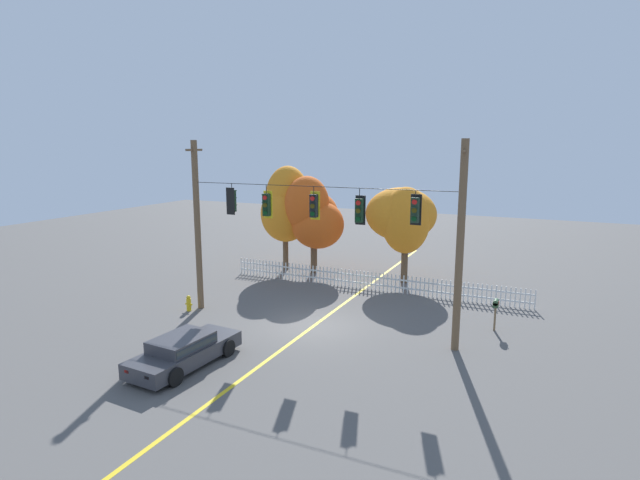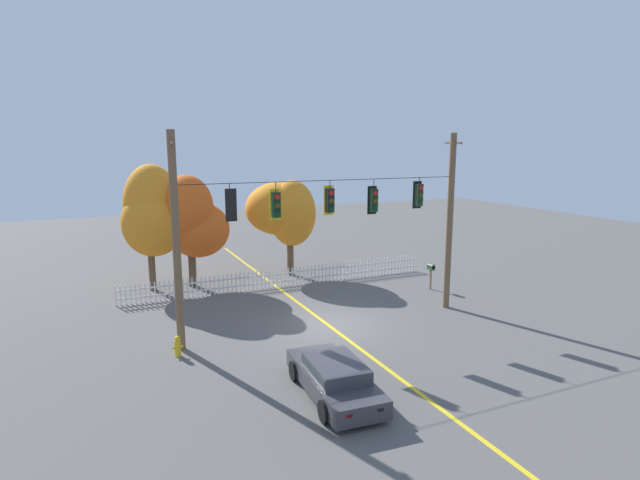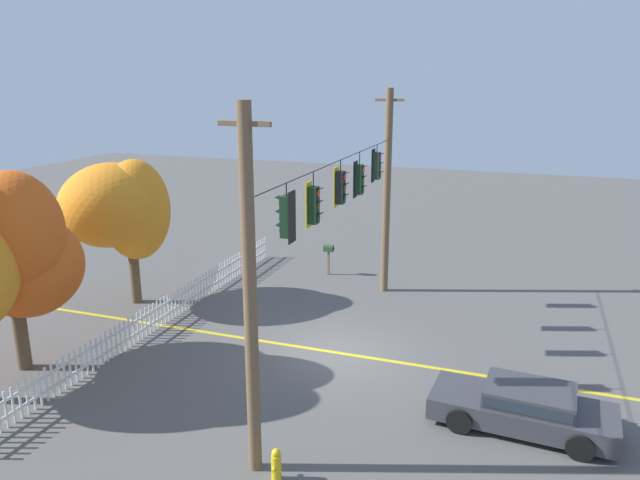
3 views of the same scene
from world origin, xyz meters
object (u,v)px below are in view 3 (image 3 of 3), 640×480
object	(u,v)px
traffic_signal_northbound_secondary	(313,205)
traffic_signal_southbound_primary	(340,187)
roadside_mailbox	(329,250)
autumn_oak_far_east	(121,207)
autumn_maple_mid	(13,252)
parked_car	(524,406)
traffic_signal_westbound_side	(376,166)
fire_hydrant	(276,465)
traffic_signal_northbound_primary	(359,179)
traffic_signal_eastbound_side	(287,217)

from	to	relation	value
traffic_signal_northbound_secondary	traffic_signal_southbound_primary	world-z (taller)	same
roadside_mailbox	autumn_oak_far_east	bearing A→B (deg)	133.81
autumn_maple_mid	parked_car	xyz separation A→B (m)	(1.67, -14.02, -3.05)
traffic_signal_southbound_primary	traffic_signal_westbound_side	distance (m)	4.31
traffic_signal_westbound_side	parked_car	xyz separation A→B (m)	(-6.80, -5.61, -4.76)
traffic_signal_westbound_side	autumn_maple_mid	distance (m)	12.06
fire_hydrant	traffic_signal_northbound_primary	bearing A→B (deg)	4.25
traffic_signal_northbound_secondary	parked_car	distance (m)	7.29
traffic_signal_northbound_primary	roadside_mailbox	size ratio (longest dim) A/B	1.09
traffic_signal_northbound_secondary	fire_hydrant	xyz separation A→B (m)	(-4.06, -0.62, -4.87)
autumn_oak_far_east	fire_hydrant	xyz separation A→B (m)	(-7.71, -9.54, -3.44)
traffic_signal_westbound_side	autumn_maple_mid	xyz separation A→B (m)	(-8.47, 8.40, -1.72)
traffic_signal_westbound_side	traffic_signal_northbound_primary	bearing A→B (deg)	-180.00
traffic_signal_southbound_primary	traffic_signal_northbound_primary	xyz separation A→B (m)	(2.03, -0.00, -0.09)
traffic_signal_eastbound_side	fire_hydrant	distance (m)	5.48
traffic_signal_westbound_side	parked_car	distance (m)	10.02
traffic_signal_southbound_primary	roadside_mailbox	world-z (taller)	traffic_signal_southbound_primary
traffic_signal_southbound_primary	autumn_maple_mid	distance (m)	9.52
traffic_signal_southbound_primary	roadside_mailbox	size ratio (longest dim) A/B	1.02
parked_car	roadside_mailbox	world-z (taller)	roadside_mailbox
traffic_signal_northbound_secondary	traffic_signal_westbound_side	bearing A→B (deg)	-0.00
fire_hydrant	parked_car	bearing A→B (deg)	-52.15
parked_car	fire_hydrant	size ratio (longest dim) A/B	5.91
traffic_signal_westbound_side	roadside_mailbox	world-z (taller)	traffic_signal_westbound_side
traffic_signal_eastbound_side	traffic_signal_westbound_side	distance (m)	8.42
parked_car	traffic_signal_southbound_primary	bearing A→B (deg)	66.12
traffic_signal_eastbound_side	traffic_signal_northbound_primary	xyz separation A→B (m)	(6.14, 0.02, -0.11)
autumn_oak_far_east	parked_car	world-z (taller)	autumn_oak_far_east
traffic_signal_northbound_primary	traffic_signal_westbound_side	world-z (taller)	same
traffic_signal_southbound_primary	traffic_signal_westbound_side	world-z (taller)	same
fire_hydrant	roadside_mailbox	distance (m)	14.03
traffic_signal_southbound_primary	traffic_signal_westbound_side	size ratio (longest dim) A/B	1.03
traffic_signal_eastbound_side	traffic_signal_northbound_primary	distance (m)	6.14
traffic_signal_eastbound_side	traffic_signal_southbound_primary	size ratio (longest dim) A/B	0.99
roadside_mailbox	traffic_signal_northbound_primary	bearing A→B (deg)	-151.82
traffic_signal_northbound_secondary	autumn_maple_mid	xyz separation A→B (m)	(-1.86, 8.40, -1.60)
roadside_mailbox	traffic_signal_eastbound_side	bearing A→B (deg)	-166.11
parked_car	fire_hydrant	xyz separation A→B (m)	(-3.88, 4.99, -0.23)
traffic_signal_southbound_primary	roadside_mailbox	xyz separation A→B (m)	(7.23, 2.78, -4.20)
autumn_oak_far_east	traffic_signal_eastbound_side	bearing A→B (deg)	-121.41
traffic_signal_northbound_primary	roadside_mailbox	world-z (taller)	traffic_signal_northbound_primary
traffic_signal_northbound_primary	traffic_signal_westbound_side	bearing A→B (deg)	0.00
traffic_signal_eastbound_side	traffic_signal_westbound_side	xyz separation A→B (m)	(8.42, 0.02, 0.03)
traffic_signal_northbound_secondary	fire_hydrant	distance (m)	6.37
traffic_signal_southbound_primary	traffic_signal_northbound_primary	bearing A→B (deg)	-0.00
traffic_signal_southbound_primary	parked_car	xyz separation A→B (m)	(-2.48, -5.61, -4.71)
traffic_signal_northbound_secondary	fire_hydrant	bearing A→B (deg)	-171.26
traffic_signal_eastbound_side	roadside_mailbox	bearing A→B (deg)	13.89
traffic_signal_northbound_secondary	traffic_signal_northbound_primary	distance (m)	4.33
autumn_maple_mid	traffic_signal_westbound_side	bearing A→B (deg)	-44.77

